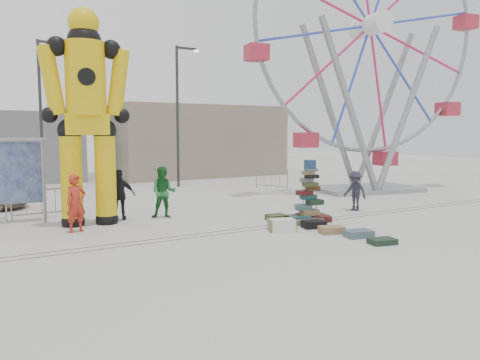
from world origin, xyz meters
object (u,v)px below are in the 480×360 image
steamer_trunk (282,225)px  pedestrian_green (164,192)px  crash_test_dummy (86,109)px  suitcase_tower (309,204)px  pedestrian_black (120,195)px  lamp_post_left (42,107)px  ferris_wheel (370,48)px  barricade_wheel_back (272,179)px  barricade_dummy_c (41,203)px  barricade_wheel_front (310,194)px  lamp_post_right (179,109)px  pedestrian_red (76,203)px  pedestrian_grey (355,191)px

steamer_trunk → pedestrian_green: bearing=137.1°
crash_test_dummy → pedestrian_green: 4.00m
suitcase_tower → pedestrian_green: (-4.19, 3.27, 0.34)m
suitcase_tower → pedestrian_black: 6.78m
lamp_post_left → pedestrian_green: size_ratio=4.20×
ferris_wheel → barricade_wheel_back: (-3.89, 3.28, -6.99)m
lamp_post_left → barricade_wheel_back: bearing=-27.5°
ferris_wheel → pedestrian_green: ferris_wheel is taller
crash_test_dummy → pedestrian_black: (1.14, 0.32, -3.02)m
barricade_dummy_c → pedestrian_black: (2.40, -1.88, 0.37)m
barricade_dummy_c → lamp_post_left: bearing=78.2°
barricade_wheel_front → pedestrian_green: (-6.27, 0.77, 0.40)m
lamp_post_right → steamer_trunk: lamp_post_right is taller
lamp_post_left → pedestrian_black: lamp_post_left is taller
crash_test_dummy → lamp_post_right: bearing=60.3°
lamp_post_left → suitcase_tower: 16.11m
lamp_post_right → suitcase_tower: lamp_post_right is taller
barricade_dummy_c → barricade_wheel_back: size_ratio=1.00×
ferris_wheel → barricade_wheel_back: size_ratio=7.66×
pedestrian_red → pedestrian_black: pedestrian_red is taller
suitcase_tower → steamer_trunk: 2.05m
steamer_trunk → pedestrian_red: pedestrian_red is taller
barricade_wheel_front → lamp_post_right: bearing=33.7°
suitcase_tower → barricade_dummy_c: suitcase_tower is taller
barricade_dummy_c → pedestrian_red: (0.62, -3.17, 0.37)m
suitcase_tower → barricade_dummy_c: 9.81m
crash_test_dummy → suitcase_tower: bearing=-16.6°
lamp_post_left → pedestrian_grey: size_ratio=5.00×
suitcase_tower → barricade_wheel_back: (4.19, 8.42, -0.06)m
suitcase_tower → ferris_wheel: ferris_wheel is taller
lamp_post_right → crash_test_dummy: 11.32m
crash_test_dummy → ferris_wheel: (14.92, 1.82, 3.60)m
pedestrian_grey → barricade_wheel_front: bearing=-160.2°
lamp_post_left → suitcase_tower: lamp_post_left is taller
suitcase_tower → barricade_wheel_front: bearing=66.9°
pedestrian_green → steamer_trunk: bearing=-33.4°
suitcase_tower → pedestrian_grey: suitcase_tower is taller
pedestrian_grey → barricade_dummy_c: bearing=-123.4°
pedestrian_green → crash_test_dummy: bearing=-154.4°
pedestrian_red → barricade_wheel_back: bearing=9.1°
barricade_wheel_back → pedestrian_grey: (-1.13, -7.59, 0.25)m
ferris_wheel → suitcase_tower: bearing=-137.1°
barricade_wheel_front → barricade_wheel_back: bearing=3.4°
lamp_post_right → pedestrian_black: bearing=-125.2°
lamp_post_left → barricade_wheel_back: size_ratio=4.00×
steamer_trunk → lamp_post_left: bearing=125.4°
pedestrian_red → pedestrian_green: 3.42m
steamer_trunk → barricade_wheel_back: size_ratio=0.42×
steamer_trunk → pedestrian_green: pedestrian_green is taller
suitcase_tower → crash_test_dummy: size_ratio=0.29×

